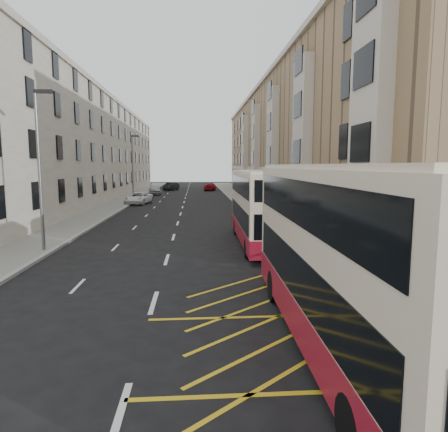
{
  "coord_description": "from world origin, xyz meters",
  "views": [
    {
      "loc": [
        1.39,
        -8.71,
        4.45
      ],
      "look_at": [
        2.7,
        9.44,
        2.14
      ],
      "focal_mm": 32.0,
      "sensor_mm": 36.0,
      "label": 1
    }
  ],
  "objects": [
    {
      "name": "ground",
      "position": [
        0.0,
        0.0,
        0.0
      ],
      "size": [
        200.0,
        200.0,
        0.0
      ],
      "primitive_type": "plane",
      "color": "black",
      "rests_on": "ground"
    },
    {
      "name": "terrace_right",
      "position": [
        14.88,
        45.38,
        7.52
      ],
      "size": [
        10.75,
        79.0,
        15.25
      ],
      "color": "#9B7B5A",
      "rests_on": "ground"
    },
    {
      "name": "guard_railing",
      "position": [
        6.25,
        5.75,
        0.86
      ],
      "size": [
        0.06,
        6.56,
        1.01
      ],
      "color": "red",
      "rests_on": "pavement_right"
    },
    {
      "name": "road_markings",
      "position": [
        0.0,
        45.0,
        0.01
      ],
      "size": [
        10.0,
        110.0,
        0.01
      ],
      "primitive_type": null,
      "color": "silver",
      "rests_on": "ground"
    },
    {
      "name": "pavement_left",
      "position": [
        -7.5,
        30.0,
        0.07
      ],
      "size": [
        3.0,
        120.0,
        0.15
      ],
      "primitive_type": "cube",
      "color": "slate",
      "rests_on": "ground"
    },
    {
      "name": "kerb_left",
      "position": [
        -6.0,
        30.0,
        0.07
      ],
      "size": [
        0.25,
        120.0,
        0.15
      ],
      "primitive_type": "cube",
      "color": "gray",
      "rests_on": "ground"
    },
    {
      "name": "car_dark",
      "position": [
        -2.92,
        63.18,
        0.73
      ],
      "size": [
        2.82,
        4.67,
        1.45
      ],
      "primitive_type": "imported",
      "rotation": [
        0.0,
        0.0,
        -0.31
      ],
      "color": "black",
      "rests_on": "ground"
    },
    {
      "name": "kerb_right",
      "position": [
        6.0,
        30.0,
        0.07
      ],
      "size": [
        0.25,
        120.0,
        0.15
      ],
      "primitive_type": "cube",
      "color": "gray",
      "rests_on": "ground"
    },
    {
      "name": "white_van",
      "position": [
        -5.2,
        37.99,
        0.68
      ],
      "size": [
        3.22,
        5.27,
        1.36
      ],
      "primitive_type": "imported",
      "rotation": [
        0.0,
        0.0,
        -0.21
      ],
      "color": "white",
      "rests_on": "ground"
    },
    {
      "name": "street_lamp_near",
      "position": [
        -6.35,
        12.0,
        4.64
      ],
      "size": [
        0.93,
        0.18,
        8.0
      ],
      "color": "slate",
      "rests_on": "pavement_left"
    },
    {
      "name": "pedestrian_far",
      "position": [
        6.67,
        1.42,
        1.09
      ],
      "size": [
        1.14,
        0.56,
        1.88
      ],
      "primitive_type": "imported",
      "rotation": [
        0.0,
        0.0,
        3.05
      ],
      "color": "black",
      "rests_on": "pavement_right"
    },
    {
      "name": "street_lamp_far",
      "position": [
        -6.35,
        42.0,
        4.64
      ],
      "size": [
        0.93,
        0.18,
        8.0
      ],
      "color": "slate",
      "rests_on": "pavement_left"
    },
    {
      "name": "car_red",
      "position": [
        4.0,
        62.47,
        0.67
      ],
      "size": [
        2.49,
        4.83,
        1.34
      ],
      "primitive_type": "imported",
      "rotation": [
        0.0,
        0.0,
        3.0
      ],
      "color": "#A00A15",
      "rests_on": "ground"
    },
    {
      "name": "car_silver",
      "position": [
        -4.81,
        52.74,
        0.77
      ],
      "size": [
        2.26,
        4.68,
        1.54
      ],
      "primitive_type": "imported",
      "rotation": [
        0.0,
        0.0,
        0.1
      ],
      "color": "#9FA1A6",
      "rests_on": "ground"
    },
    {
      "name": "pavement_right",
      "position": [
        8.0,
        30.0,
        0.07
      ],
      "size": [
        4.0,
        120.0,
        0.15
      ],
      "primitive_type": "cube",
      "color": "slate",
      "rests_on": "ground"
    },
    {
      "name": "double_decker_front",
      "position": [
        5.0,
        0.25,
        2.28
      ],
      "size": [
        2.87,
        11.29,
        4.48
      ],
      "rotation": [
        0.0,
        0.0,
        -0.03
      ],
      "color": "beige",
      "rests_on": "ground"
    },
    {
      "name": "terrace_left",
      "position": [
        -13.43,
        45.5,
        6.52
      ],
      "size": [
        9.18,
        79.0,
        13.25
      ],
      "color": "beige",
      "rests_on": "ground"
    },
    {
      "name": "double_decker_rear",
      "position": [
        5.0,
        13.3,
        2.12
      ],
      "size": [
        2.58,
        10.48,
        4.16
      ],
      "rotation": [
        0.0,
        0.0,
        -0.02
      ],
      "color": "beige",
      "rests_on": "ground"
    }
  ]
}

